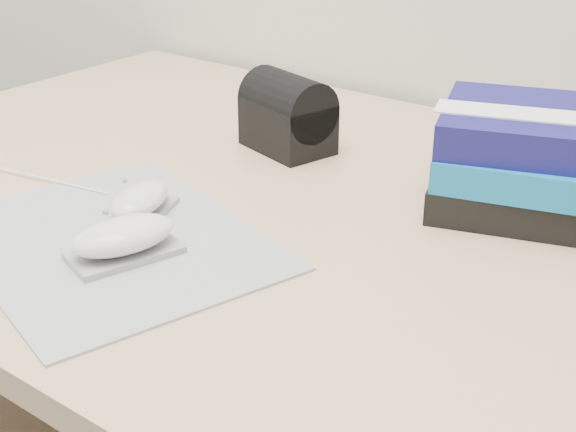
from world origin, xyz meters
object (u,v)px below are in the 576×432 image
Objects in this scene: desk at (433,389)px; book_stack at (545,162)px; mouse_front at (123,238)px; mouse_rear at (140,202)px; pouch at (288,114)px.

book_stack is (0.07, 0.08, 0.29)m from desk.
mouse_front reaches higher than desk.
mouse_rear is (-0.27, -0.21, 0.25)m from desk.
book_stack reaches higher than pouch.
book_stack reaches higher than desk.
mouse_front is 0.44× the size of book_stack.
book_stack is 2.05× the size of pouch.
desk is 0.42m from mouse_rear.
desk is 0.31m from book_stack.
pouch reaches higher than mouse_rear.
pouch is at bearing -176.47° from book_stack.
pouch reaches higher than mouse_front.
pouch is at bearing 99.40° from mouse_front.
mouse_rear is 0.78× the size of pouch.
mouse_front is at bearing -127.73° from book_stack.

